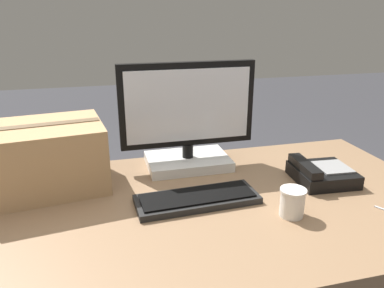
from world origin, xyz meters
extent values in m
cube|color=white|center=(0.09, 0.32, 0.75)|extent=(0.33, 0.22, 0.04)
cylinder|color=black|center=(0.09, 0.32, 0.80)|extent=(0.04, 0.04, 0.05)
cube|color=black|center=(0.09, 0.32, 0.99)|extent=(0.53, 0.03, 0.33)
cube|color=white|center=(0.09, 0.30, 0.99)|extent=(0.48, 0.01, 0.28)
cube|color=black|center=(0.04, 0.01, 0.74)|extent=(0.41, 0.17, 0.02)
cube|color=black|center=(0.04, 0.01, 0.76)|extent=(0.38, 0.14, 0.01)
cube|color=black|center=(0.54, 0.05, 0.76)|extent=(0.22, 0.21, 0.05)
cube|color=black|center=(0.46, 0.06, 0.80)|extent=(0.06, 0.19, 0.03)
cube|color=gray|center=(0.58, 0.05, 0.78)|extent=(0.12, 0.13, 0.01)
cylinder|color=white|center=(0.30, -0.14, 0.77)|extent=(0.07, 0.07, 0.08)
cylinder|color=white|center=(0.30, -0.14, 0.82)|extent=(0.08, 0.08, 0.01)
cube|color=tan|center=(-0.45, 0.25, 0.85)|extent=(0.45, 0.36, 0.23)
cube|color=brown|center=(-0.45, 0.25, 0.96)|extent=(0.40, 0.09, 0.00)
camera|label=1|loc=(-0.25, -1.05, 1.34)|focal=35.00mm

